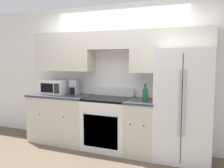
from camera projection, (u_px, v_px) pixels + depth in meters
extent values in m
plane|color=brown|center=(105.00, 155.00, 4.19)|extent=(12.00, 12.00, 0.00)
cube|color=white|center=(119.00, 75.00, 4.65)|extent=(8.00, 0.06, 2.60)
cube|color=beige|center=(64.00, 52.00, 4.85)|extent=(1.18, 0.33, 0.72)
cube|color=beige|center=(111.00, 40.00, 4.44)|extent=(0.79, 0.33, 0.33)
cube|color=beige|center=(172.00, 51.00, 4.04)|extent=(1.35, 0.33, 0.72)
cube|color=beige|center=(61.00, 119.00, 4.84)|extent=(1.18, 0.62, 0.89)
cube|color=#383842|center=(61.00, 95.00, 4.79)|extent=(1.20, 0.64, 0.03)
sphere|color=black|center=(40.00, 114.00, 4.65)|extent=(0.03, 0.03, 0.03)
sphere|color=black|center=(64.00, 117.00, 4.44)|extent=(0.03, 0.03, 0.03)
cube|color=beige|center=(142.00, 128.00, 4.21)|extent=(0.49, 0.62, 0.89)
cube|color=#383842|center=(143.00, 101.00, 4.16)|extent=(0.51, 0.64, 0.03)
sphere|color=black|center=(130.00, 124.00, 3.96)|extent=(0.03, 0.03, 0.03)
sphere|color=black|center=(144.00, 126.00, 3.87)|extent=(0.03, 0.03, 0.03)
cube|color=white|center=(108.00, 124.00, 4.46)|extent=(0.79, 0.62, 0.88)
cube|color=black|center=(100.00, 131.00, 4.18)|extent=(0.64, 0.01, 0.56)
cube|color=black|center=(108.00, 99.00, 4.41)|extent=(0.79, 0.62, 0.04)
cube|color=white|center=(114.00, 91.00, 4.65)|extent=(0.79, 0.04, 0.16)
cylinder|color=silver|center=(100.00, 115.00, 4.13)|extent=(0.64, 0.02, 0.02)
cube|color=white|center=(185.00, 105.00, 3.93)|extent=(0.86, 0.70, 1.77)
cube|color=black|center=(182.00, 109.00, 3.62)|extent=(0.01, 0.01, 1.63)
cylinder|color=#B7B7BC|center=(179.00, 104.00, 3.60)|extent=(0.02, 0.02, 0.97)
cylinder|color=#B7B7BC|center=(184.00, 104.00, 3.57)|extent=(0.02, 0.02, 0.97)
cube|color=white|center=(55.00, 87.00, 4.93)|extent=(0.51, 0.40, 0.26)
cube|color=black|center=(47.00, 88.00, 4.76)|extent=(0.28, 0.01, 0.17)
cube|color=#262628|center=(56.00, 88.00, 4.67)|extent=(0.11, 0.01, 0.18)
cylinder|color=#195928|center=(145.00, 95.00, 4.02)|extent=(0.09, 0.09, 0.21)
cylinder|color=#195928|center=(145.00, 87.00, 4.01)|extent=(0.04, 0.04, 0.06)
cylinder|color=black|center=(145.00, 85.00, 4.00)|extent=(0.04, 0.04, 0.02)
cube|color=#B7B7BC|center=(74.00, 87.00, 4.83)|extent=(0.15, 0.15, 0.28)
cylinder|color=black|center=(72.00, 91.00, 4.76)|extent=(0.10, 0.10, 0.13)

